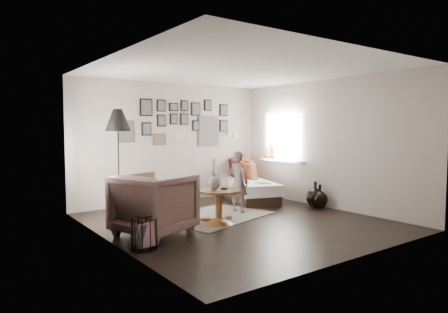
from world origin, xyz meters
TOP-DOWN VIEW (x-y plane):
  - ground at (0.00, 0.00)m, footprint 4.80×4.80m
  - wall_back at (0.00, 2.40)m, footprint 4.50×0.00m
  - wall_front at (0.00, -2.40)m, footprint 4.50×0.00m
  - wall_left at (-2.25, 0.00)m, footprint 0.00×4.80m
  - wall_right at (2.25, 0.00)m, footprint 0.00×4.80m
  - ceiling at (0.00, 0.00)m, footprint 4.80×4.80m
  - door_left at (-2.23, 1.20)m, footprint 0.00×2.14m
  - window_right at (2.18, 1.34)m, footprint 0.15×1.32m
  - gallery_wall at (0.29, 2.38)m, footprint 2.74×0.03m
  - wall_sconce at (1.55, 2.13)m, footprint 0.18×0.36m
  - rug at (-0.12, 0.56)m, footprint 2.27×1.87m
  - pedestal_table at (-0.39, 0.04)m, footprint 0.75×0.75m
  - vase at (-0.47, 0.06)m, footprint 0.21×0.21m
  - candles at (-0.28, 0.04)m, footprint 0.13×0.13m
  - daybed at (1.48, 1.63)m, footprint 1.42×2.10m
  - magazine_on_daybed at (1.43, 0.98)m, footprint 0.26×0.32m
  - armchair at (-1.56, 0.08)m, footprint 1.32×1.30m
  - armchair_cushion at (-1.53, 0.13)m, footprint 0.54×0.55m
  - floor_lamp at (-1.58, 1.44)m, footprint 0.46×0.46m
  - magazine_basket at (-2.00, -0.52)m, footprint 0.44×0.44m
  - demijohn_large at (2.00, 0.03)m, footprint 0.36×0.36m
  - demijohn_small at (2.00, -0.09)m, footprint 0.32×0.32m
  - child at (0.46, 0.59)m, footprint 0.36×0.48m

SIDE VIEW (x-z plane):
  - ground at x=0.00m, z-range 0.00..0.00m
  - rug at x=-0.12m, z-range 0.00..0.01m
  - demijohn_small at x=2.00m, z-range -0.06..0.43m
  - demijohn_large at x=2.00m, z-range -0.06..0.48m
  - magazine_basket at x=-2.00m, z-range 0.00..0.42m
  - pedestal_table at x=-0.39m, z-range -0.02..0.56m
  - daybed at x=1.48m, z-range -0.18..0.78m
  - magazine_on_daybed at x=1.43m, z-range 0.44..0.46m
  - armchair at x=-1.56m, z-range 0.00..0.93m
  - armchair_cushion at x=-1.53m, z-range 0.38..0.58m
  - child at x=0.46m, z-range 0.00..1.18m
  - candles at x=-0.28m, z-range 0.58..0.86m
  - vase at x=-0.47m, z-range 0.48..1.02m
  - window_right at x=2.18m, z-range 0.28..1.58m
  - door_left at x=-2.23m, z-range -0.02..2.12m
  - wall_back at x=0.00m, z-range -0.95..3.55m
  - wall_front at x=0.00m, z-range -0.95..3.55m
  - wall_left at x=-2.25m, z-range -1.10..3.70m
  - wall_right at x=2.25m, z-range -1.10..3.70m
  - wall_sconce at x=1.55m, z-range 1.38..1.54m
  - floor_lamp at x=-1.58m, z-range 0.71..2.66m
  - gallery_wall at x=0.29m, z-range 1.20..2.28m
  - ceiling at x=0.00m, z-range 2.60..2.60m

